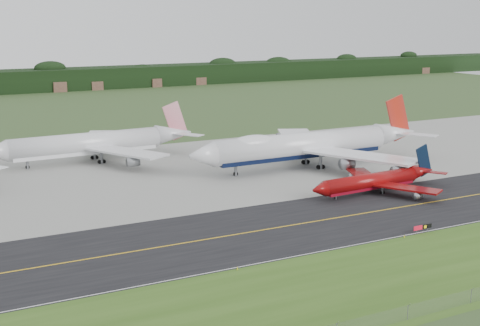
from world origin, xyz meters
name	(u,v)px	position (x,y,z in m)	size (l,w,h in m)	color
ground	(320,214)	(0.00, 0.00, 0.00)	(600.00, 600.00, 0.00)	#2F4821
grass_verge	(438,267)	(0.00, -35.00, 0.01)	(400.00, 30.00, 0.01)	#315218
taxiway	(331,219)	(0.00, -4.00, 0.01)	(400.00, 32.00, 0.02)	black
apron	(217,167)	(0.00, 51.00, 0.01)	(400.00, 78.00, 0.01)	gray
taxiway_centreline	(331,219)	(0.00, -4.00, 0.03)	(400.00, 0.40, 0.00)	gold
taxiway_edge_line	(378,240)	(0.00, -19.50, 0.03)	(400.00, 0.25, 0.00)	silver
horizon_treeline	(47,81)	(0.00, 273.76, 5.47)	(700.00, 25.00, 12.00)	black
jet_ba_747	(309,145)	(22.76, 39.24, 6.35)	(74.04, 61.51, 18.66)	white
jet_red_737	(377,181)	(22.24, 8.87, 2.82)	(37.76, 30.73, 10.19)	maroon
jet_star_tail	(97,143)	(-27.43, 73.86, 5.35)	(60.75, 50.89, 16.04)	silver
taxiway_sign	(423,227)	(10.71, -19.62, 1.06)	(4.49, 0.29, 1.50)	slate
edge_marker_left	(237,268)	(-30.34, -20.50, 0.25)	(0.16, 0.16, 0.50)	yellow
edge_marker_center	(404,237)	(5.37, -20.50, 0.25)	(0.16, 0.16, 0.50)	yellow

